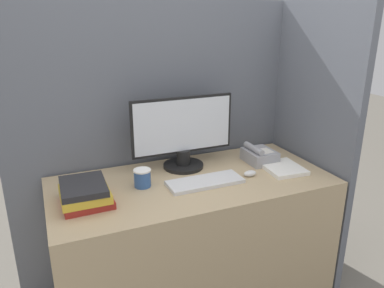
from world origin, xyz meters
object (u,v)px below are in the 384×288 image
(book_stack, at_px, (85,194))
(monitor, at_px, (183,135))
(coffee_cup, at_px, (142,178))
(keyboard, at_px, (205,182))
(desk_telephone, at_px, (259,155))
(mouse, at_px, (250,173))

(book_stack, bearing_deg, monitor, 22.09)
(monitor, xyz_separation_m, coffee_cup, (-0.29, -0.16, -0.15))
(keyboard, distance_m, desk_telephone, 0.46)
(mouse, distance_m, coffee_cup, 0.60)
(monitor, xyz_separation_m, keyboard, (0.02, -0.26, -0.19))
(keyboard, bearing_deg, coffee_cup, 162.90)
(keyboard, bearing_deg, mouse, -2.04)
(desk_telephone, bearing_deg, mouse, -134.66)
(mouse, bearing_deg, coffee_cup, 169.69)
(coffee_cup, height_order, desk_telephone, desk_telephone)
(keyboard, relative_size, coffee_cup, 4.27)
(keyboard, distance_m, mouse, 0.27)
(coffee_cup, xyz_separation_m, desk_telephone, (0.75, 0.06, -0.01))
(mouse, xyz_separation_m, book_stack, (-0.89, 0.03, 0.03))
(coffee_cup, distance_m, book_stack, 0.31)
(monitor, height_order, mouse, monitor)
(monitor, distance_m, mouse, 0.44)
(monitor, bearing_deg, coffee_cup, -150.76)
(keyboard, bearing_deg, monitor, 94.57)
(book_stack, xyz_separation_m, desk_telephone, (1.05, 0.13, -0.01))
(coffee_cup, relative_size, book_stack, 0.35)
(monitor, height_order, coffee_cup, monitor)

